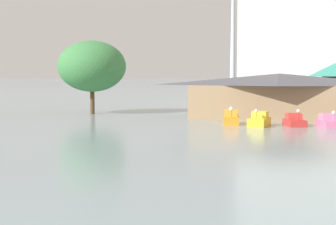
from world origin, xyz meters
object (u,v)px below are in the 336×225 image
Objects in this scene: pedal_boat_orange at (231,118)px; pedal_boat_pink at (328,122)px; boathouse at (279,95)px; pedal_boat_red at (294,121)px; pedal_boat_yellow at (259,120)px; shoreline_tree_tall_left at (92,66)px.

pedal_boat_pink is at bearing 82.81° from pedal_boat_orange.
boathouse is at bearing 143.30° from pedal_boat_orange.
pedal_boat_orange is 0.82× the size of pedal_boat_pink.
pedal_boat_red is 7.89m from boathouse.
pedal_boat_orange reaches higher than pedal_boat_yellow.
pedal_boat_yellow is 8.80m from boathouse.
boathouse is at bearing 175.24° from pedal_boat_red.
pedal_boat_red is at bearing 118.95° from pedal_boat_yellow.
pedal_boat_pink is at bearing -18.54° from shoreline_tree_tall_left.
boathouse reaches higher than pedal_boat_orange.
boathouse reaches higher than pedal_boat_pink.
pedal_boat_pink is (2.96, 0.18, -0.00)m from pedal_boat_red.
pedal_boat_yellow is 0.15× the size of boathouse.
pedal_boat_orange is 8.62m from boathouse.
pedal_boat_pink is 0.36× the size of shoreline_tree_tall_left.
shoreline_tree_tall_left reaches higher than pedal_boat_yellow.
pedal_boat_orange is 0.29× the size of shoreline_tree_tall_left.
shoreline_tree_tall_left is at bearing -127.03° from pedal_boat_pink.
pedal_boat_yellow reaches higher than pedal_boat_pink.
pedal_boat_yellow is at bearing -89.06° from pedal_boat_red.
boathouse is (-4.76, 7.22, 2.07)m from pedal_boat_pink.
pedal_boat_red is 26.44m from shoreline_tree_tall_left.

